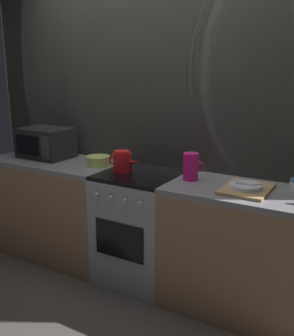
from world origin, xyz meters
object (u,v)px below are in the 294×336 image
at_px(pitcher, 191,167).
at_px(dish_pile, 246,188).
at_px(microwave, 46,143).
at_px(mixing_bowl, 98,161).
at_px(stove_unit, 140,227).
at_px(kettle, 122,161).

height_order(pitcher, dish_pile, pitcher).
height_order(microwave, dish_pile, microwave).
bearing_deg(pitcher, mixing_bowl, 179.51).
xyz_separation_m(mixing_bowl, dish_pile, (1.28, -0.05, -0.02)).
bearing_deg(microwave, stove_unit, -2.54).
height_order(stove_unit, kettle, kettle).
relative_size(mixing_bowl, dish_pile, 0.50).
xyz_separation_m(kettle, mixing_bowl, (-0.29, 0.06, -0.04)).
distance_m(microwave, mixing_bowl, 0.61).
distance_m(stove_unit, dish_pile, 0.96).
distance_m(stove_unit, pitcher, 0.69).
xyz_separation_m(microwave, pitcher, (1.46, -0.02, -0.03)).
bearing_deg(microwave, kettle, -4.22).
relative_size(stove_unit, mixing_bowl, 4.50).
bearing_deg(stove_unit, pitcher, 4.02).
relative_size(microwave, mixing_bowl, 2.30).
distance_m(microwave, dish_pile, 1.89).
height_order(stove_unit, dish_pile, dish_pile).
relative_size(kettle, pitcher, 1.42).
bearing_deg(kettle, dish_pile, 0.10).
xyz_separation_m(stove_unit, pitcher, (0.42, 0.03, 0.55)).
height_order(kettle, mixing_bowl, kettle).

